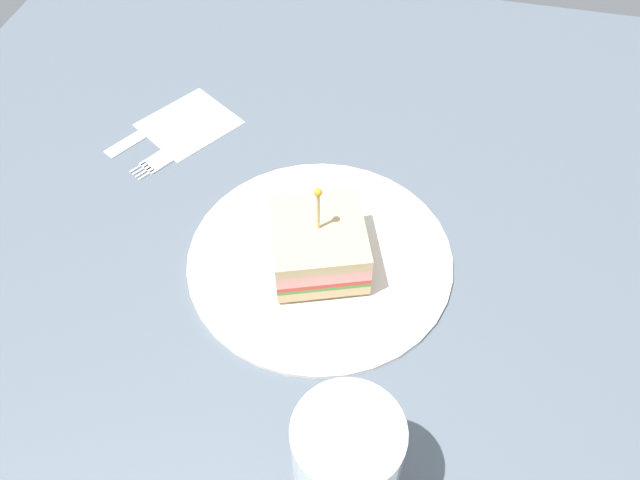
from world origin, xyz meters
TOP-DOWN VIEW (x-y plane):
  - ground_plane at (0.00, 0.00)cm, footprint 96.80×96.80cm
  - plate at (0.00, 0.00)cm, footprint 24.39×24.39cm
  - sandwich_half_center at (0.70, 0.40)cm, footprint 10.82×10.55cm
  - drink_glass at (20.59, 6.45)cm, footprint 6.94×6.94cm
  - napkin at (-15.18, -18.38)cm, footprint 12.28×12.00cm
  - fork at (-10.52, -18.41)cm, footprint 12.04×7.83cm
  - knife at (-13.34, -22.19)cm, footprint 11.62×7.33cm

SIDE VIEW (x-z plane):
  - ground_plane at x=0.00cm, z-range -2.00..0.00cm
  - napkin at x=-15.18cm, z-range 0.00..0.15cm
  - fork at x=-10.52cm, z-range 0.00..0.35cm
  - knife at x=-13.34cm, z-range 0.00..0.35cm
  - plate at x=0.00cm, z-range 0.00..0.88cm
  - sandwich_half_center at x=0.70cm, z-range -1.48..7.78cm
  - drink_glass at x=20.59cm, z-range -0.58..11.11cm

